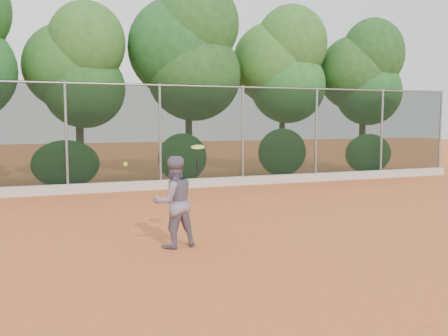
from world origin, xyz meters
name	(u,v)px	position (x,y,z in m)	size (l,w,h in m)	color
ground	(241,232)	(0.00, 0.00, 0.00)	(80.00, 80.00, 0.00)	#CC6330
concrete_curb	(162,185)	(0.00, 6.82, 0.15)	(24.00, 0.20, 0.30)	beige
tennis_player	(174,202)	(-1.60, -0.63, 0.84)	(0.81, 0.63, 1.68)	slate
chainlink_fence	(160,133)	(0.00, 7.00, 1.86)	(24.09, 0.09, 3.50)	black
foliage_backdrop	(132,62)	(-0.55, 8.98, 4.40)	(23.70, 3.63, 7.55)	#3B2517
tennis_racket	(198,149)	(-1.14, -0.65, 1.79)	(0.39, 0.38, 0.56)	black
tennis_ball_in_flight	(125,164)	(-2.55, -1.17, 1.60)	(0.07, 0.07, 0.07)	#B8D12F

